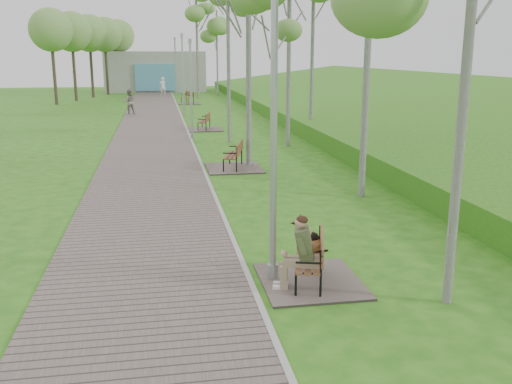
% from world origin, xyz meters
% --- Properties ---
extents(ground, '(120.00, 120.00, 0.00)m').
position_xyz_m(ground, '(0.00, 0.00, 0.00)').
color(ground, '#265F14').
rests_on(ground, ground).
extents(walkway, '(3.50, 67.00, 0.04)m').
position_xyz_m(walkway, '(-1.75, 21.50, 0.02)').
color(walkway, '#60534E').
rests_on(walkway, ground).
extents(kerb, '(0.10, 67.00, 0.05)m').
position_xyz_m(kerb, '(0.00, 21.50, 0.03)').
color(kerb, '#999993').
rests_on(kerb, ground).
extents(embankment, '(14.00, 70.00, 1.60)m').
position_xyz_m(embankment, '(12.00, 20.00, 0.00)').
color(embankment, '#519727').
rests_on(embankment, ground).
extents(building_north, '(10.00, 5.20, 4.00)m').
position_xyz_m(building_north, '(-1.50, 50.97, 1.99)').
color(building_north, '#9E9E99').
rests_on(building_north, ground).
extents(bench_main, '(1.67, 1.86, 1.46)m').
position_xyz_m(bench_main, '(0.92, -1.00, 0.41)').
color(bench_main, '#60534E').
rests_on(bench_main, ground).
extents(bench_second, '(1.83, 2.03, 1.12)m').
position_xyz_m(bench_second, '(1.00, 9.02, 0.21)').
color(bench_second, '#60534E').
rests_on(bench_second, ground).
extents(bench_third, '(1.72, 1.91, 1.06)m').
position_xyz_m(bench_third, '(0.87, 19.33, 0.19)').
color(bench_third, '#60534E').
rests_on(bench_third, ground).
extents(bench_far, '(1.88, 2.09, 1.16)m').
position_xyz_m(bench_far, '(0.86, 35.06, 0.22)').
color(bench_far, '#60534E').
rests_on(bench_far, ground).
extents(lamp_post_near, '(0.19, 0.19, 5.00)m').
position_xyz_m(lamp_post_near, '(0.40, -0.75, 2.34)').
color(lamp_post_near, '#A4A7AC').
rests_on(lamp_post_near, ground).
extents(lamp_post_second, '(0.17, 0.17, 4.42)m').
position_xyz_m(lamp_post_second, '(0.07, 16.04, 2.06)').
color(lamp_post_second, '#A4A7AC').
rests_on(lamp_post_second, ground).
extents(lamp_post_third, '(0.19, 0.19, 5.00)m').
position_xyz_m(lamp_post_third, '(0.21, 26.68, 2.34)').
color(lamp_post_third, '#A4A7AC').
rests_on(lamp_post_third, ground).
extents(lamp_post_far, '(0.20, 0.20, 5.25)m').
position_xyz_m(lamp_post_far, '(0.36, 44.79, 2.45)').
color(lamp_post_far, '#A4A7AC').
rests_on(lamp_post_far, ground).
extents(pedestrian_near, '(0.72, 0.60, 1.69)m').
position_xyz_m(pedestrian_near, '(-0.89, 44.01, 0.84)').
color(pedestrian_near, white).
rests_on(pedestrian_near, ground).
extents(pedestrian_far, '(0.88, 0.74, 1.61)m').
position_xyz_m(pedestrian_far, '(-3.20, 27.57, 0.80)').
color(pedestrian_far, gray).
rests_on(pedestrian_far, ground).
extents(birch_near_a, '(2.25, 2.25, 6.44)m').
position_xyz_m(birch_near_a, '(1.99, 7.17, 5.05)').
color(birch_near_a, silver).
rests_on(birch_near_a, ground).
extents(birch_distant_b, '(2.51, 2.51, 7.83)m').
position_xyz_m(birch_distant_b, '(4.05, 42.85, 6.15)').
color(birch_distant_b, silver).
rests_on(birch_distant_b, ground).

